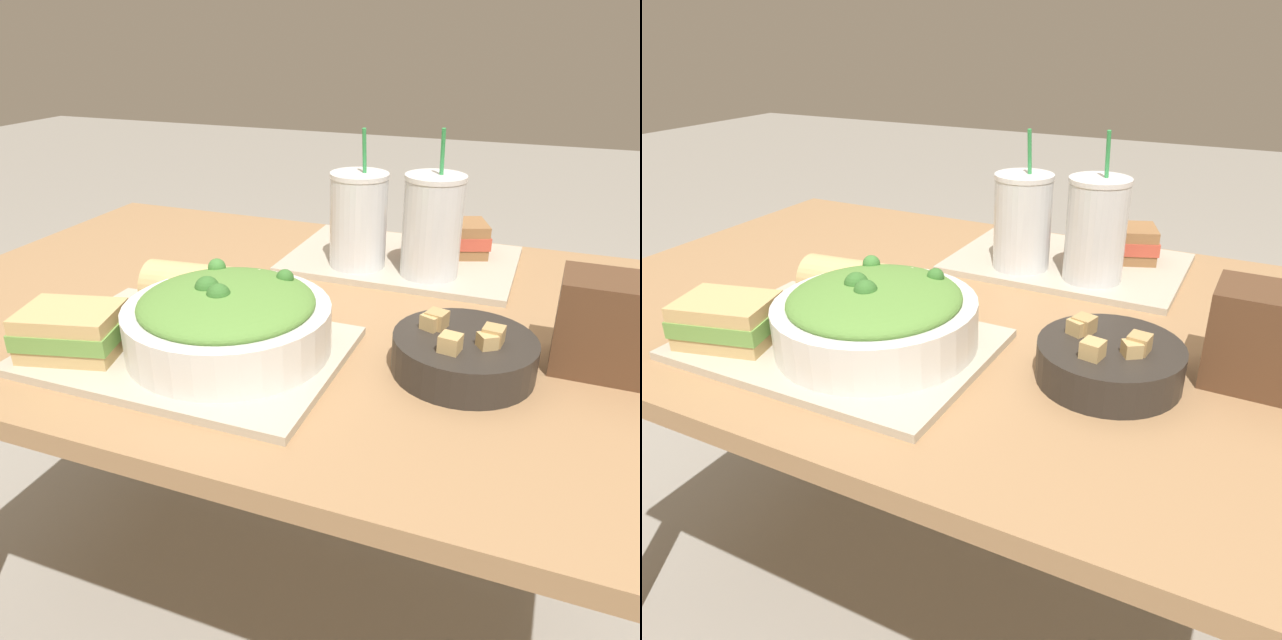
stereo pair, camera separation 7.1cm
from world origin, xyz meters
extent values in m
plane|color=gray|center=(0.00, 0.00, 0.00)|extent=(12.00, 12.00, 0.00)
cube|color=#A37A51|center=(0.00, 0.00, 0.69)|extent=(1.29, 0.87, 0.03)
cylinder|color=#A37A51|center=(-0.58, 0.38, 0.34)|extent=(0.06, 0.06, 0.67)
cube|color=#BCB29E|center=(-0.07, -0.21, 0.71)|extent=(0.42, 0.29, 0.01)
cube|color=#BCB29E|center=(0.12, 0.25, 0.71)|extent=(0.42, 0.29, 0.01)
cylinder|color=white|center=(-0.01, -0.20, 0.75)|extent=(0.28, 0.28, 0.06)
ellipsoid|color=#5B8E3D|center=(-0.01, -0.20, 0.78)|extent=(0.24, 0.24, 0.05)
sphere|color=#427F38|center=(-0.07, -0.12, 0.80)|extent=(0.03, 0.03, 0.03)
sphere|color=#38702D|center=(-0.01, -0.22, 0.80)|extent=(0.03, 0.03, 0.03)
sphere|color=#38702D|center=(0.04, -0.12, 0.80)|extent=(0.03, 0.03, 0.03)
sphere|color=#38702D|center=(-0.04, -0.21, 0.80)|extent=(0.03, 0.03, 0.03)
cube|color=beige|center=(0.01, -0.14, 0.79)|extent=(0.05, 0.05, 0.01)
cube|color=beige|center=(0.03, -0.21, 0.79)|extent=(0.05, 0.06, 0.01)
cube|color=beige|center=(-0.02, -0.13, 0.79)|extent=(0.06, 0.05, 0.01)
cylinder|color=#2D2823|center=(0.30, -0.13, 0.73)|extent=(0.19, 0.19, 0.05)
cylinder|color=brown|center=(0.30, -0.13, 0.75)|extent=(0.17, 0.17, 0.01)
cube|color=tan|center=(0.25, -0.12, 0.76)|extent=(0.03, 0.03, 0.02)
cube|color=tan|center=(0.29, -0.17, 0.76)|extent=(0.03, 0.03, 0.03)
cube|color=tan|center=(0.33, -0.13, 0.76)|extent=(0.03, 0.03, 0.03)
cube|color=tan|center=(0.26, -0.11, 0.76)|extent=(0.03, 0.03, 0.03)
cube|color=tan|center=(0.33, -0.14, 0.76)|extent=(0.03, 0.03, 0.02)
cube|color=tan|center=(-0.20, -0.28, 0.72)|extent=(0.15, 0.12, 0.02)
cube|color=#6B9E47|center=(-0.20, -0.28, 0.75)|extent=(0.15, 0.13, 0.02)
cube|color=tan|center=(-0.20, -0.28, 0.77)|extent=(0.15, 0.12, 0.02)
cylinder|color=tan|center=(-0.12, -0.11, 0.75)|extent=(0.16, 0.09, 0.08)
cylinder|color=beige|center=(-0.04, -0.11, 0.75)|extent=(0.01, 0.07, 0.07)
cube|color=olive|center=(0.20, 0.30, 0.72)|extent=(0.16, 0.13, 0.02)
cube|color=#C64C38|center=(0.20, 0.30, 0.75)|extent=(0.17, 0.13, 0.02)
cube|color=olive|center=(0.20, 0.30, 0.77)|extent=(0.16, 0.13, 0.02)
cylinder|color=silver|center=(0.05, 0.18, 0.80)|extent=(0.10, 0.10, 0.16)
cylinder|color=black|center=(0.05, 0.18, 0.78)|extent=(0.09, 0.09, 0.13)
cylinder|color=white|center=(0.05, 0.18, 0.88)|extent=(0.11, 0.11, 0.01)
cylinder|color=green|center=(0.06, 0.18, 0.92)|extent=(0.01, 0.02, 0.09)
cylinder|color=silver|center=(0.19, 0.18, 0.80)|extent=(0.10, 0.10, 0.17)
cylinder|color=#701E47|center=(0.19, 0.18, 0.79)|extent=(0.09, 0.09, 0.14)
cylinder|color=white|center=(0.19, 0.18, 0.89)|extent=(0.11, 0.11, 0.01)
cylinder|color=green|center=(0.19, 0.18, 0.93)|extent=(0.01, 0.02, 0.09)
cube|color=brown|center=(0.48, -0.05, 0.77)|extent=(0.15, 0.10, 0.13)
cube|color=white|center=(-0.08, 0.02, 0.70)|extent=(0.15, 0.12, 0.00)
camera|label=1|loc=(0.38, -0.87, 1.12)|focal=35.00mm
camera|label=2|loc=(0.45, -0.84, 1.12)|focal=35.00mm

